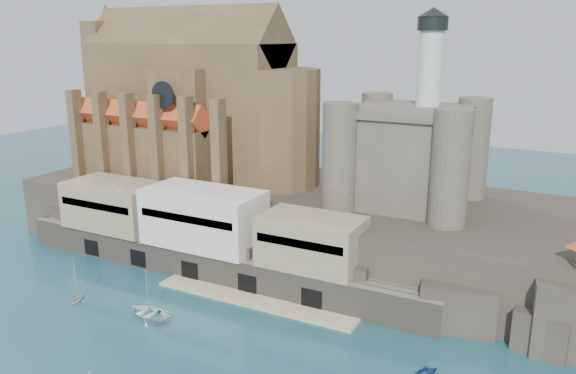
{
  "coord_description": "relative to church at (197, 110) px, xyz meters",
  "views": [
    {
      "loc": [
        38.67,
        -42.11,
        35.16
      ],
      "look_at": [
        -0.06,
        32.0,
        12.69
      ],
      "focal_mm": 35.0,
      "sensor_mm": 36.0,
      "label": 1
    }
  ],
  "objects": [
    {
      "name": "promontory",
      "position": [
        23.94,
        -2.48,
        -17.2
      ],
      "size": [
        100.0,
        36.0,
        10.0
      ],
      "color": "#2A251F",
      "rests_on": "ground"
    },
    {
      "name": "castle_keep",
      "position": [
        40.21,
        -0.78,
        -3.81
      ],
      "size": [
        21.2,
        21.2,
        29.3
      ],
      "color": "#4D483C",
      "rests_on": "promontory"
    },
    {
      "name": "quay",
      "position": [
        13.94,
        -18.78,
        -16.06
      ],
      "size": [
        70.0,
        12.0,
        13.05
      ],
      "color": "#6B6355",
      "rests_on": "ground"
    },
    {
      "name": "church",
      "position": [
        0.0,
        0.0,
        0.0
      ],
      "size": [
        47.0,
        25.93,
        30.51
      ],
      "color": "#4F3B25",
      "rests_on": "promontory"
    },
    {
      "name": "boat_7",
      "position": [
        51.38,
        -30.04,
        -22.13
      ],
      "size": [
        2.75,
        2.69,
        2.77
      ],
      "primitive_type": "imported",
      "rotation": [
        0.0,
        0.0,
        5.54
      ],
      "color": "navy",
      "rests_on": "ground"
    },
    {
      "name": "ground",
      "position": [
        24.13,
        -41.85,
        -22.13
      ],
      "size": [
        300.0,
        300.0,
        0.0
      ],
      "primitive_type": "plane",
      "color": "#194453",
      "rests_on": "ground"
    },
    {
      "name": "boat_6",
      "position": [
        16.04,
        -33.68,
        -22.13
      ],
      "size": [
        2.05,
        4.86,
        6.6
      ],
      "primitive_type": "imported",
      "rotation": [
        0.0,
        0.0,
        4.56
      ],
      "color": "silver",
      "rests_on": "ground"
    },
    {
      "name": "boat_4",
      "position": [
        4.63,
        -35.12,
        -22.13
      ],
      "size": [
        2.63,
        2.02,
        2.69
      ],
      "primitive_type": "imported",
      "rotation": [
        0.0,
        0.0,
        3.43
      ],
      "color": "silver",
      "rests_on": "ground"
    }
  ]
}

